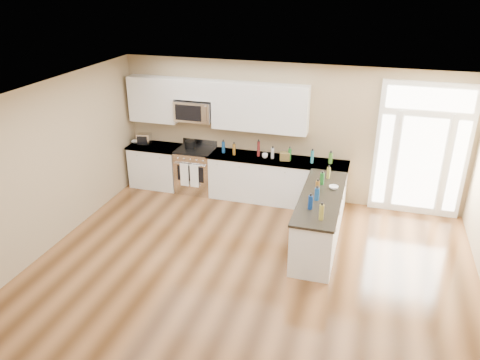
% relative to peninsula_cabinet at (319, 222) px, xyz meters
% --- Properties ---
extents(ground, '(8.00, 8.00, 0.00)m').
position_rel_peninsula_cabinet_xyz_m(ground, '(-0.93, -2.24, -0.43)').
color(ground, '#492C14').
extents(room_shell, '(8.00, 8.00, 8.00)m').
position_rel_peninsula_cabinet_xyz_m(room_shell, '(-0.93, -2.24, 1.27)').
color(room_shell, tan).
rests_on(room_shell, ground).
extents(back_cabinet_left, '(1.10, 0.66, 0.94)m').
position_rel_peninsula_cabinet_xyz_m(back_cabinet_left, '(-3.80, 1.45, 0.00)').
color(back_cabinet_left, silver).
rests_on(back_cabinet_left, ground).
extents(back_cabinet_right, '(2.85, 0.66, 0.94)m').
position_rel_peninsula_cabinet_xyz_m(back_cabinet_right, '(-1.08, 1.45, 0.00)').
color(back_cabinet_right, silver).
rests_on(back_cabinet_right, ground).
extents(peninsula_cabinet, '(0.69, 2.32, 0.94)m').
position_rel_peninsula_cabinet_xyz_m(peninsula_cabinet, '(0.00, 0.00, 0.00)').
color(peninsula_cabinet, silver).
rests_on(peninsula_cabinet, ground).
extents(upper_cabinet_left, '(1.04, 0.33, 0.95)m').
position_rel_peninsula_cabinet_xyz_m(upper_cabinet_left, '(-3.81, 1.59, 1.49)').
color(upper_cabinet_left, silver).
rests_on(upper_cabinet_left, room_shell).
extents(upper_cabinet_right, '(1.94, 0.33, 0.95)m').
position_rel_peninsula_cabinet_xyz_m(upper_cabinet_right, '(-1.50, 1.59, 1.49)').
color(upper_cabinet_right, silver).
rests_on(upper_cabinet_right, room_shell).
extents(upper_cabinet_short, '(0.82, 0.33, 0.40)m').
position_rel_peninsula_cabinet_xyz_m(upper_cabinet_short, '(-2.88, 1.59, 1.77)').
color(upper_cabinet_short, silver).
rests_on(upper_cabinet_short, room_shell).
extents(microwave, '(0.78, 0.41, 0.42)m').
position_rel_peninsula_cabinet_xyz_m(microwave, '(-2.88, 1.56, 1.33)').
color(microwave, silver).
rests_on(microwave, room_shell).
extents(entry_door, '(1.70, 0.10, 2.60)m').
position_rel_peninsula_cabinet_xyz_m(entry_door, '(1.62, 1.71, 0.87)').
color(entry_door, white).
rests_on(entry_door, ground).
extents(kitchen_range, '(0.78, 0.69, 1.08)m').
position_rel_peninsula_cabinet_xyz_m(kitchen_range, '(-2.85, 1.45, 0.04)').
color(kitchen_range, silver).
rests_on(kitchen_range, ground).
extents(stockpot, '(0.24, 0.24, 0.17)m').
position_rel_peninsula_cabinet_xyz_m(stockpot, '(-2.98, 1.50, 0.60)').
color(stockpot, black).
rests_on(stockpot, kitchen_range).
extents(toaster_oven, '(0.30, 0.25, 0.24)m').
position_rel_peninsula_cabinet_xyz_m(toaster_oven, '(-4.04, 1.48, 0.62)').
color(toaster_oven, silver).
rests_on(toaster_oven, back_cabinet_left).
extents(cardboard_box, '(0.21, 0.17, 0.16)m').
position_rel_peninsula_cabinet_xyz_m(cardboard_box, '(-0.91, 1.41, 0.58)').
color(cardboard_box, brown).
rests_on(cardboard_box, back_cabinet_right).
extents(bowl_left, '(0.21, 0.21, 0.04)m').
position_rel_peninsula_cabinet_xyz_m(bowl_left, '(-4.28, 1.50, 0.53)').
color(bowl_left, white).
rests_on(bowl_left, back_cabinet_left).
extents(bowl_peninsula, '(0.18, 0.18, 0.05)m').
position_rel_peninsula_cabinet_xyz_m(bowl_peninsula, '(0.17, 0.33, 0.53)').
color(bowl_peninsula, white).
rests_on(bowl_peninsula, peninsula_cabinet).
extents(cup_counter, '(0.15, 0.15, 0.09)m').
position_rel_peninsula_cabinet_xyz_m(cup_counter, '(-1.33, 1.42, 0.55)').
color(cup_counter, white).
rests_on(cup_counter, back_cabinet_right).
extents(counter_bottles, '(2.40, 2.42, 0.32)m').
position_rel_peninsula_cabinet_xyz_m(counter_bottles, '(-0.56, 0.66, 0.62)').
color(counter_bottles, '#19591E').
rests_on(counter_bottles, back_cabinet_right).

